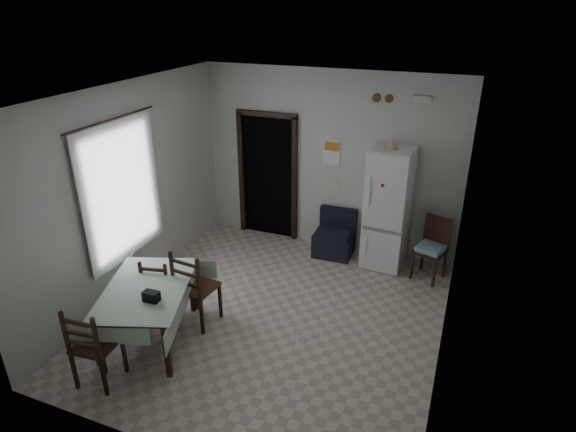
% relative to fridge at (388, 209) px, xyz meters
% --- Properties ---
extents(ground, '(4.50, 4.50, 0.00)m').
position_rel_fridge_xyz_m(ground, '(-1.05, -1.93, -0.94)').
color(ground, '#BEAD9B').
rests_on(ground, ground).
extents(ceiling, '(4.20, 4.50, 0.02)m').
position_rel_fridge_xyz_m(ceiling, '(-1.05, -1.93, 1.96)').
color(ceiling, white).
rests_on(ceiling, ground).
extents(wall_back, '(4.20, 0.02, 2.90)m').
position_rel_fridge_xyz_m(wall_back, '(-1.05, 0.32, 0.51)').
color(wall_back, beige).
rests_on(wall_back, ground).
extents(wall_front, '(4.20, 0.02, 2.90)m').
position_rel_fridge_xyz_m(wall_front, '(-1.05, -4.18, 0.51)').
color(wall_front, beige).
rests_on(wall_front, ground).
extents(wall_left, '(0.02, 4.50, 2.90)m').
position_rel_fridge_xyz_m(wall_left, '(-3.15, -1.93, 0.51)').
color(wall_left, beige).
rests_on(wall_left, ground).
extents(wall_right, '(0.02, 4.50, 2.90)m').
position_rel_fridge_xyz_m(wall_right, '(1.05, -1.93, 0.51)').
color(wall_right, beige).
rests_on(wall_right, ground).
extents(doorway, '(1.06, 0.52, 2.22)m').
position_rel_fridge_xyz_m(doorway, '(-2.10, 0.52, 0.12)').
color(doorway, black).
rests_on(doorway, ground).
extents(window_recess, '(0.10, 1.20, 1.60)m').
position_rel_fridge_xyz_m(window_recess, '(-3.20, -2.13, 0.61)').
color(window_recess, silver).
rests_on(window_recess, ground).
extents(curtain, '(0.02, 1.45, 1.85)m').
position_rel_fridge_xyz_m(curtain, '(-3.09, -2.13, 0.61)').
color(curtain, silver).
rests_on(curtain, ground).
extents(curtain_rod, '(0.02, 1.60, 0.02)m').
position_rel_fridge_xyz_m(curtain_rod, '(-3.08, -2.13, 1.56)').
color(curtain_rod, black).
rests_on(curtain_rod, ground).
extents(calendar, '(0.28, 0.02, 0.40)m').
position_rel_fridge_xyz_m(calendar, '(-1.00, 0.31, 0.68)').
color(calendar, white).
rests_on(calendar, ground).
extents(calendar_image, '(0.24, 0.01, 0.14)m').
position_rel_fridge_xyz_m(calendar_image, '(-1.00, 0.30, 0.78)').
color(calendar_image, orange).
rests_on(calendar_image, ground).
extents(light_switch, '(0.08, 0.02, 0.12)m').
position_rel_fridge_xyz_m(light_switch, '(-0.90, 0.31, 0.16)').
color(light_switch, beige).
rests_on(light_switch, ground).
extents(vent_left, '(0.12, 0.03, 0.12)m').
position_rel_fridge_xyz_m(vent_left, '(-0.35, 0.31, 1.58)').
color(vent_left, '#553622').
rests_on(vent_left, ground).
extents(vent_right, '(0.12, 0.03, 0.12)m').
position_rel_fridge_xyz_m(vent_right, '(-0.17, 0.31, 1.58)').
color(vent_right, '#553622').
rests_on(vent_right, ground).
extents(emergency_light, '(0.25, 0.07, 0.09)m').
position_rel_fridge_xyz_m(emergency_light, '(0.30, 0.28, 1.61)').
color(emergency_light, white).
rests_on(emergency_light, ground).
extents(fridge, '(0.66, 0.66, 1.89)m').
position_rel_fridge_xyz_m(fridge, '(0.00, 0.00, 0.00)').
color(fridge, white).
rests_on(fridge, ground).
extents(tan_cone, '(0.22, 0.22, 0.17)m').
position_rel_fridge_xyz_m(tan_cone, '(-0.02, -0.05, 1.03)').
color(tan_cone, tan).
rests_on(tan_cone, fridge).
extents(navy_seat, '(0.62, 0.60, 0.73)m').
position_rel_fridge_xyz_m(navy_seat, '(-0.82, 0.00, -0.58)').
color(navy_seat, black).
rests_on(navy_seat, ground).
extents(corner_chair, '(0.52, 0.52, 0.95)m').
position_rel_fridge_xyz_m(corner_chair, '(0.70, -0.20, -0.47)').
color(corner_chair, black).
rests_on(corner_chair, ground).
extents(dining_table, '(1.37, 1.66, 0.74)m').
position_rel_fridge_xyz_m(dining_table, '(-2.26, -2.91, -0.57)').
color(dining_table, '#B1C8AB').
rests_on(dining_table, ground).
extents(black_bag, '(0.19, 0.11, 0.12)m').
position_rel_fridge_xyz_m(black_bag, '(-2.04, -3.10, -0.14)').
color(black_bag, black).
rests_on(black_bag, dining_table).
extents(dining_chair_far_left, '(0.45, 0.45, 0.89)m').
position_rel_fridge_xyz_m(dining_chair_far_left, '(-2.42, -2.44, -0.50)').
color(dining_chair_far_left, black).
rests_on(dining_chair_far_left, ground).
extents(dining_chair_far_right, '(0.50, 0.50, 1.07)m').
position_rel_fridge_xyz_m(dining_chair_far_right, '(-1.92, -2.37, -0.41)').
color(dining_chair_far_right, black).
rests_on(dining_chair_far_right, ground).
extents(dining_chair_near_head, '(0.47, 0.47, 1.00)m').
position_rel_fridge_xyz_m(dining_chair_near_head, '(-2.36, -3.69, -0.44)').
color(dining_chair_near_head, black).
rests_on(dining_chair_near_head, ground).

